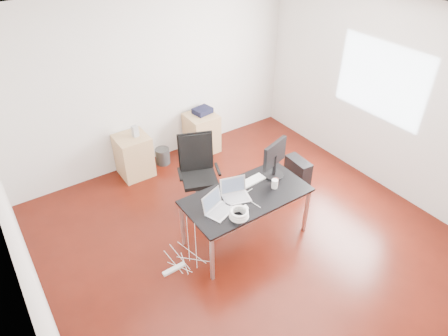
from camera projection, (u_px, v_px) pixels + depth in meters
room_shell at (253, 151)px, 4.60m from camera, size 5.00×5.00×5.00m
desk at (246, 198)px, 5.04m from camera, size 1.60×0.80×0.73m
office_chair at (198, 169)px, 5.67m from camera, size 0.62×0.64×1.08m
filing_cabinet_left at (134, 156)px, 6.41m from camera, size 0.50×0.50×0.70m
filing_cabinet_right at (202, 133)px, 7.00m from camera, size 0.50×0.50×0.70m
pc_tower at (298, 172)px, 6.28m from camera, size 0.23×0.46×0.44m
wastebasket at (163, 156)px, 6.78m from camera, size 0.27×0.27×0.28m
power_strip at (174, 269)px, 4.95m from camera, size 0.30×0.07×0.04m
laptop_left at (217, 207)px, 4.73m from camera, size 0.40×0.35×0.23m
laptop_right at (235, 193)px, 4.95m from camera, size 0.39×0.33×0.23m
monitor at (275, 157)px, 5.18m from camera, size 0.45×0.26×0.51m
keyboard at (250, 182)px, 5.21m from camera, size 0.45×0.17×0.02m
cup_white at (275, 184)px, 5.09m from camera, size 0.11×0.11×0.12m
cup_brown at (275, 182)px, 5.14m from camera, size 0.10×0.10×0.10m
cable_coil at (239, 214)px, 4.64m from camera, size 0.24×0.24×0.11m
power_adapter at (245, 208)px, 4.78m from camera, size 0.08×0.08×0.03m
speaker at (135, 131)px, 6.18m from camera, size 0.10×0.09×0.18m
navy_garment at (202, 111)px, 6.83m from camera, size 0.34×0.29×0.09m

